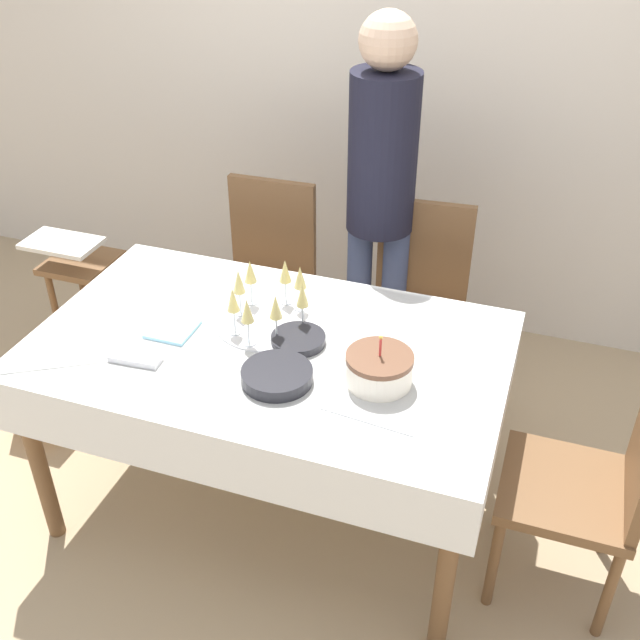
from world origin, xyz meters
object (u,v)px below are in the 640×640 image
(dining_chair_far_left, at_px, (266,277))
(gift_bag, at_px, (42,405))
(champagne_tray, at_px, (267,302))
(person_standing, at_px, (381,182))
(birthday_cake, at_px, (379,369))
(plate_stack_main, at_px, (277,375))
(plate_stack_dessert, at_px, (298,339))
(dining_chair_far_right, at_px, (417,305))
(high_chair, at_px, (81,277))
(dining_chair_right_end, at_px, (599,476))

(dining_chair_far_left, bearing_deg, gift_bag, -136.25)
(champagne_tray, distance_m, gift_bag, 1.29)
(dining_chair_far_left, xyz_separation_m, person_standing, (0.50, 0.08, 0.50))
(person_standing, distance_m, gift_bag, 1.74)
(birthday_cake, height_order, champagne_tray, champagne_tray)
(dining_chair_far_left, relative_size, plate_stack_main, 4.18)
(plate_stack_main, relative_size, plate_stack_dessert, 1.23)
(plate_stack_main, distance_m, gift_bag, 1.41)
(dining_chair_far_right, height_order, high_chair, dining_chair_far_right)
(dining_chair_far_left, relative_size, birthday_cake, 4.47)
(champagne_tray, relative_size, plate_stack_dessert, 2.02)
(person_standing, bearing_deg, dining_chair_far_left, -171.11)
(dining_chair_far_left, relative_size, champagne_tray, 2.54)
(dining_chair_right_end, distance_m, gift_bag, 2.27)
(dining_chair_far_right, xyz_separation_m, dining_chair_right_end, (0.77, -0.80, 0.00))
(dining_chair_far_left, height_order, person_standing, person_standing)
(high_chair, distance_m, gift_bag, 0.62)
(high_chair, bearing_deg, dining_chair_far_right, 8.38)
(plate_stack_main, relative_size, person_standing, 0.13)
(champagne_tray, xyz_separation_m, plate_stack_dessert, (0.15, -0.09, -0.07))
(dining_chair_right_end, relative_size, champagne_tray, 2.54)
(dining_chair_far_right, distance_m, person_standing, 0.55)
(dining_chair_far_right, bearing_deg, birthday_cake, -86.00)
(birthday_cake, relative_size, plate_stack_main, 0.94)
(birthday_cake, distance_m, champagne_tray, 0.50)
(dining_chair_far_left, height_order, plate_stack_main, dining_chair_far_left)
(person_standing, bearing_deg, gift_bag, -147.35)
(birthday_cake, bearing_deg, champagne_tray, 156.38)
(dining_chair_far_right, distance_m, plate_stack_dessert, 0.85)
(dining_chair_right_end, height_order, gift_bag, dining_chair_right_end)
(dining_chair_far_left, xyz_separation_m, champagne_tray, (0.30, -0.68, 0.34))
(dining_chair_far_left, distance_m, birthday_cake, 1.20)
(birthday_cake, xyz_separation_m, plate_stack_main, (-0.30, -0.10, -0.03))
(dining_chair_right_end, distance_m, person_standing, 1.41)
(dining_chair_far_right, distance_m, gift_bag, 1.68)
(birthday_cake, bearing_deg, dining_chair_right_end, 6.44)
(champagne_tray, distance_m, plate_stack_dessert, 0.18)
(plate_stack_dessert, bearing_deg, dining_chair_right_end, -1.99)
(high_chair, bearing_deg, person_standing, 12.86)
(plate_stack_main, xyz_separation_m, person_standing, (0.04, 1.06, 0.23))
(plate_stack_dessert, xyz_separation_m, high_chair, (-1.29, 0.54, -0.30))
(dining_chair_far_right, relative_size, high_chair, 1.33)
(birthday_cake, distance_m, person_standing, 1.01)
(plate_stack_main, height_order, person_standing, person_standing)
(dining_chair_right_end, relative_size, birthday_cake, 4.47)
(champagne_tray, bearing_deg, dining_chair_right_end, -5.89)
(champagne_tray, relative_size, high_chair, 0.53)
(dining_chair_far_left, xyz_separation_m, plate_stack_dessert, (0.45, -0.77, 0.27))
(dining_chair_right_end, xyz_separation_m, high_chair, (-2.31, 0.57, -0.04))
(dining_chair_far_left, relative_size, gift_bag, 3.49)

